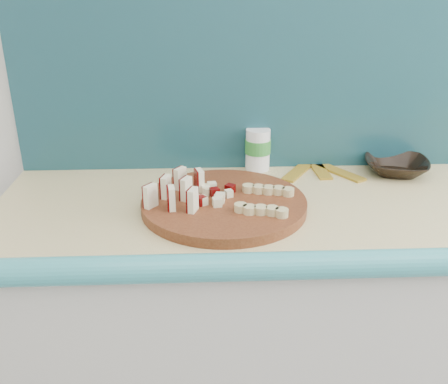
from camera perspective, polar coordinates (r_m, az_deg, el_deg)
name	(u,v)px	position (r m, az deg, el deg)	size (l,w,h in m)	color
kitchen_counter	(389,338)	(1.64, 18.31, -15.60)	(2.20, 0.63, 0.91)	beige
backsplash	(386,85)	(1.59, 18.06, 11.55)	(2.20, 0.02, 0.50)	teal
cutting_board	(224,204)	(1.28, 0.00, -1.36)	(0.42, 0.42, 0.03)	#4B2010
apple_wedges	(178,189)	(1.26, -5.31, 0.29)	(0.15, 0.18, 0.06)	#FDF4CA
apple_chunks	(214,194)	(1.27, -1.18, -0.27)	(0.07, 0.07, 0.02)	#FFF9CB
banana_slices	(264,199)	(1.25, 4.63, -0.86)	(0.16, 0.18, 0.02)	tan
brown_bowl	(396,166)	(1.59, 19.07, 2.81)	(0.19, 0.19, 0.05)	black
canister	(258,149)	(1.52, 3.88, 4.97)	(0.08, 0.08, 0.13)	white
banana_peel	(319,170)	(1.55, 10.76, 2.43)	(0.25, 0.21, 0.01)	#B38822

